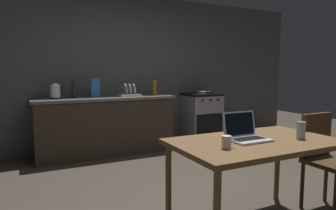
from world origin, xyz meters
name	(u,v)px	position (x,y,z in m)	size (l,w,h in m)	color
ground_plane	(206,196)	(0.00, 0.00, 0.00)	(12.00, 12.00, 0.00)	#473D33
back_wall	(144,72)	(0.30, 2.45, 1.29)	(6.40, 0.10, 2.57)	#505453
kitchen_counter	(106,125)	(-0.50, 2.10, 0.45)	(2.16, 0.64, 0.90)	#382D23
stove_oven	(201,118)	(1.27, 2.10, 0.45)	(0.60, 0.62, 0.90)	gray
dining_table	(255,149)	(0.01, -0.71, 0.68)	(1.36, 0.81, 0.75)	brown
chair	(325,154)	(0.86, -0.72, 0.52)	(0.40, 0.40, 0.90)	#4C331E
laptop	(246,135)	(-0.06, -0.66, 0.79)	(0.32, 0.26, 0.23)	silver
electric_kettle	(55,92)	(-1.23, 2.10, 1.01)	(0.17, 0.15, 0.22)	black
bottle	(155,87)	(0.33, 2.05, 1.04)	(0.08, 0.08, 0.29)	#8C601E
frying_pan	(203,92)	(1.29, 2.08, 0.93)	(0.26, 0.44, 0.05)	gray
coffee_mug	(227,142)	(-0.37, -0.82, 0.80)	(0.11, 0.07, 0.10)	silver
drinking_glass	(301,130)	(0.38, -0.83, 0.82)	(0.07, 0.07, 0.14)	#99B7C6
cereal_box	(95,88)	(-0.64, 2.12, 1.05)	(0.13, 0.05, 0.29)	#3372B2
dish_rack	(129,93)	(-0.10, 2.10, 0.95)	(0.34, 0.26, 0.21)	silver
bottle_b	(74,89)	(-0.95, 2.18, 1.04)	(0.07, 0.07, 0.28)	#2D2D33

